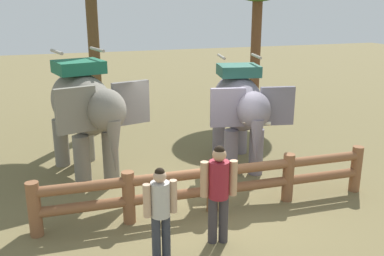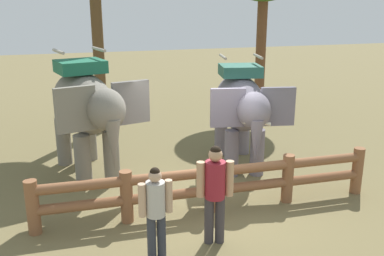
{
  "view_description": "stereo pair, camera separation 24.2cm",
  "coord_description": "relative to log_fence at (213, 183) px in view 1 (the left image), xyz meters",
  "views": [
    {
      "loc": [
        -2.92,
        -7.65,
        4.09
      ],
      "look_at": [
        0.0,
        1.01,
        1.4
      ],
      "focal_mm": 39.83,
      "sensor_mm": 36.0,
      "label": 1
    },
    {
      "loc": [
        -2.68,
        -7.72,
        4.09
      ],
      "look_at": [
        0.0,
        1.01,
        1.4
      ],
      "focal_mm": 39.83,
      "sensor_mm": 36.0,
      "label": 2
    }
  ],
  "objects": [
    {
      "name": "ground_plane",
      "position": [
        0.0,
        0.3,
        -0.61
      ],
      "size": [
        60.0,
        60.0,
        0.0
      ],
      "primitive_type": "plane",
      "color": "brown"
    },
    {
      "name": "tourist_woman_in_black",
      "position": [
        -1.41,
        -1.29,
        0.32
      ],
      "size": [
        0.57,
        0.33,
        1.61
      ],
      "color": "#30333F",
      "rests_on": "ground"
    },
    {
      "name": "tourist_man_in_blue",
      "position": [
        -0.34,
        -1.13,
        0.44
      ],
      "size": [
        0.63,
        0.42,
        1.81
      ],
      "color": "#3A3539",
      "rests_on": "ground"
    },
    {
      "name": "log_fence",
      "position": [
        0.0,
        0.0,
        0.0
      ],
      "size": [
        7.03,
        0.48,
        1.05
      ],
      "color": "brown",
      "rests_on": "ground"
    },
    {
      "name": "elephant_center",
      "position": [
        1.53,
        2.11,
        1.0
      ],
      "size": [
        2.04,
        3.4,
        2.85
      ],
      "color": "slate",
      "rests_on": "ground"
    },
    {
      "name": "elephant_near_left",
      "position": [
        -2.2,
        2.68,
        1.12
      ],
      "size": [
        2.31,
        3.66,
        3.07
      ],
      "color": "slate",
      "rests_on": "ground"
    }
  ]
}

